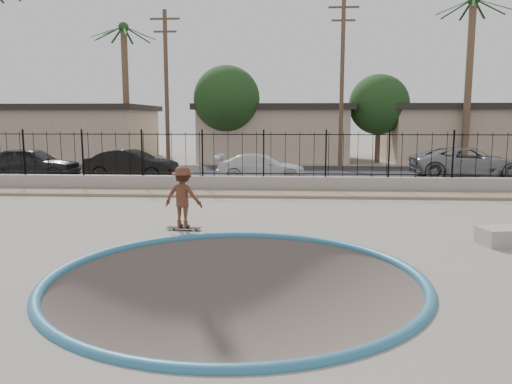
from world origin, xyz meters
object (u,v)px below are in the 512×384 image
at_px(skateboard, 184,228).
at_px(car_c, 261,167).
at_px(skater, 183,200).
at_px(car_d, 469,163).
at_px(car_a, 31,163).
at_px(car_b, 132,165).

height_order(skateboard, car_c, car_c).
xyz_separation_m(skateboard, car_c, (1.52, 10.69, 0.59)).
xyz_separation_m(skater, car_d, (11.60, 12.04, -0.01)).
bearing_deg(car_d, skateboard, 137.05).
xyz_separation_m(skater, skateboard, (0.00, -0.00, -0.74)).
bearing_deg(car_c, car_d, -82.43).
bearing_deg(car_a, car_b, -90.76).
bearing_deg(skater, car_c, -85.09).
distance_m(skateboard, car_b, 11.43).
bearing_deg(car_d, car_c, 98.60).
xyz_separation_m(car_a, car_b, (4.94, 0.00, -0.05)).
bearing_deg(skateboard, car_b, 120.28).
bearing_deg(car_c, car_b, 92.31).
height_order(skater, skateboard, skater).
bearing_deg(skateboard, skater, 110.44).
bearing_deg(skater, car_a, -34.49).
xyz_separation_m(skateboard, car_a, (-9.56, 10.44, 0.74)).
xyz_separation_m(skater, car_b, (-4.62, 10.44, -0.06)).
height_order(skater, car_b, skater).
height_order(skater, car_d, skater).
distance_m(car_a, car_d, 21.22).
distance_m(car_c, car_d, 10.17).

